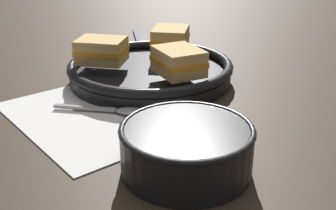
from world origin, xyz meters
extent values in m
plane|color=#382B21|center=(0.00, 0.00, 0.00)|extent=(4.00, 4.00, 0.00)
cube|color=white|center=(-0.09, -0.04, 0.00)|extent=(0.34, 0.31, 0.00)
cylinder|color=black|center=(0.12, -0.09, 0.03)|extent=(0.17, 0.17, 0.06)
cylinder|color=#DB5B1E|center=(0.12, -0.09, 0.05)|extent=(0.15, 0.15, 0.01)
torus|color=black|center=(0.12, -0.09, 0.06)|extent=(0.17, 0.17, 0.01)
cube|color=#9E9EA3|center=(-0.12, -0.05, 0.01)|extent=(0.10, 0.06, 0.01)
ellipsoid|color=#9E9EA3|center=(-0.05, -0.01, 0.01)|extent=(0.06, 0.05, 0.01)
cylinder|color=black|center=(-0.14, 0.13, 0.01)|extent=(0.32, 0.32, 0.02)
torus|color=black|center=(-0.14, 0.13, 0.03)|extent=(0.33, 0.33, 0.02)
cube|color=black|center=(-0.31, 0.29, 0.03)|extent=(0.12, 0.11, 0.01)
cube|color=#DBB26B|center=(-0.20, 0.07, 0.05)|extent=(0.11, 0.10, 0.02)
cube|color=orange|center=(-0.20, 0.07, 0.07)|extent=(0.11, 0.11, 0.01)
cube|color=#DBB26B|center=(-0.20, 0.07, 0.08)|extent=(0.11, 0.10, 0.02)
cube|color=#DBB26B|center=(-0.05, 0.11, 0.05)|extent=(0.11, 0.10, 0.02)
cube|color=orange|center=(-0.05, 0.11, 0.07)|extent=(0.11, 0.10, 0.01)
cube|color=#DBB26B|center=(-0.05, 0.11, 0.08)|extent=(0.11, 0.10, 0.02)
cube|color=#DBB26B|center=(-0.16, 0.22, 0.05)|extent=(0.11, 0.11, 0.02)
cube|color=orange|center=(-0.16, 0.22, 0.07)|extent=(0.11, 0.12, 0.01)
cube|color=#DBB26B|center=(-0.16, 0.22, 0.08)|extent=(0.11, 0.11, 0.02)
camera|label=1|loc=(0.40, -0.46, 0.29)|focal=45.00mm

